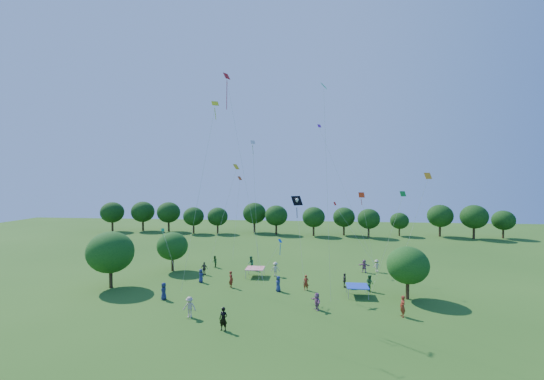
{
  "coord_description": "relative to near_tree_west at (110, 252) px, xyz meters",
  "views": [
    {
      "loc": [
        4.09,
        -22.17,
        12.27
      ],
      "look_at": [
        0.0,
        14.0,
        11.0
      ],
      "focal_mm": 24.0,
      "sensor_mm": 36.0,
      "label": 1
    }
  ],
  "objects": [
    {
      "name": "small_kite_9",
      "position": [
        13.18,
        2.74,
        7.85
      ],
      "size": [
        3.56,
        1.59,
        12.48
      ],
      "color": "yellow"
    },
    {
      "name": "tent_red_stripe",
      "position": [
        15.23,
        6.22,
        -2.94
      ],
      "size": [
        2.2,
        2.2,
        1.1
      ],
      "color": "red",
      "rests_on": "ground"
    },
    {
      "name": "small_kite_0",
      "position": [
        28.54,
        8.95,
        5.16
      ],
      "size": [
        1.99,
        0.48,
        9.08
      ],
      "color": "red"
    },
    {
      "name": "near_tree_east",
      "position": [
        31.81,
        -0.2,
        -0.54
      ],
      "size": [
        4.15,
        4.15,
        5.31
      ],
      "color": "#422B19",
      "rests_on": "ground"
    },
    {
      "name": "crowd_person_15",
      "position": [
        17.71,
        6.72,
        -3.08
      ],
      "size": [
        1.2,
        0.6,
        1.78
      ],
      "primitive_type": "imported",
      "rotation": [
        0.0,
        0.0,
        3.08
      ],
      "color": "#BDBC97",
      "rests_on": "ground"
    },
    {
      "name": "small_kite_11",
      "position": [
        3.79,
        5.9,
        0.78
      ],
      "size": [
        3.22,
        3.68,
        4.46
      ],
      "color": "#1B9950"
    },
    {
      "name": "small_kite_2",
      "position": [
        33.02,
        -0.83,
        6.91
      ],
      "size": [
        2.76,
        2.83,
        11.43
      ],
      "color": "orange"
    },
    {
      "name": "crowd_person_3",
      "position": [
        30.54,
        10.18,
        -3.17
      ],
      "size": [
        1.15,
        0.78,
        1.61
      ],
      "primitive_type": "imported",
      "rotation": [
        0.0,
        0.0,
        3.47
      ],
      "color": "#B4A790",
      "rests_on": "ground"
    },
    {
      "name": "small_kite_4",
      "position": [
        18.65,
        -0.63,
        0.99
      ],
      "size": [
        2.7,
        0.73,
        4.59
      ],
      "color": "blue"
    },
    {
      "name": "crowd_person_5",
      "position": [
        28.91,
        9.79,
        -3.14
      ],
      "size": [
        1.64,
        0.93,
        1.66
      ],
      "primitive_type": "imported",
      "rotation": [
        0.0,
        0.0,
        2.88
      ],
      "color": "#9E5C8F",
      "rests_on": "ground"
    },
    {
      "name": "crowd_person_0",
      "position": [
        7.44,
        -3.11,
        -3.12
      ],
      "size": [
        0.72,
        0.95,
        1.71
      ],
      "primitive_type": "imported",
      "rotation": [
        0.0,
        0.0,
        5.06
      ],
      "color": "navy",
      "rests_on": "ground"
    },
    {
      "name": "small_kite_7",
      "position": [
        23.33,
        -6.17,
        12.17
      ],
      "size": [
        1.02,
        1.14,
        18.97
      ],
      "color": "#0CB6AC"
    },
    {
      "name": "crowd_person_9",
      "position": [
        11.58,
        -7.3,
        -3.06
      ],
      "size": [
        1.21,
        0.59,
        1.82
      ],
      "primitive_type": "imported",
      "rotation": [
        0.0,
        0.0,
        6.23
      ],
      "color": "#B69F91",
      "rests_on": "ground"
    },
    {
      "name": "treeline",
      "position": [
        16.48,
        39.89,
        0.12
      ],
      "size": [
        88.01,
        8.77,
        6.77
      ],
      "color": "#422B19",
      "rests_on": "ground"
    },
    {
      "name": "near_tree_north",
      "position": [
        4.01,
        7.78,
        -0.7
      ],
      "size": [
        4.01,
        4.01,
        5.08
      ],
      "color": "#422B19",
      "rests_on": "ground"
    },
    {
      "name": "small_kite_10",
      "position": [
        12.7,
        -5.04,
        11.5
      ],
      "size": [
        3.98,
        0.87,
        17.96
      ],
      "color": "#BAC611"
    },
    {
      "name": "crowd_person_8",
      "position": [
        14.17,
        9.28,
        -3.05
      ],
      "size": [
        0.76,
        1.02,
        1.85
      ],
      "primitive_type": "imported",
      "rotation": [
        0.0,
        0.0,
        5.03
      ],
      "color": "#29613A",
      "rests_on": "ground"
    },
    {
      "name": "crowd_person_1",
      "position": [
        21.58,
        1.49,
        -3.15
      ],
      "size": [
        0.68,
        0.5,
        1.66
      ],
      "primitive_type": "imported",
      "rotation": [
        0.0,
        0.0,
        6.1
      ],
      "color": "maroon",
      "rests_on": "ground"
    },
    {
      "name": "small_kite_6",
      "position": [
        16.53,
        -2.22,
        8.14
      ],
      "size": [
        0.66,
        1.57,
        14.59
      ],
      "color": "silver"
    },
    {
      "name": "pirate_kite",
      "position": [
        20.59,
        1.57,
        5.67
      ],
      "size": [
        1.53,
        3.27,
        8.94
      ],
      "color": "black"
    },
    {
      "name": "small_kite_1",
      "position": [
        12.5,
        9.55,
        6.4
      ],
      "size": [
        1.24,
        0.69,
        11.11
      ],
      "color": "#D6430B"
    },
    {
      "name": "crowd_person_10",
      "position": [
        25.83,
        2.95,
        -3.17
      ],
      "size": [
        0.55,
        0.99,
        1.6
      ],
      "primitive_type": "imported",
      "rotation": [
        0.0,
        0.0,
        1.44
      ],
      "color": "#413934",
      "rests_on": "ground"
    },
    {
      "name": "small_kite_8",
      "position": [
        26.12,
        10.58,
        3.35
      ],
      "size": [
        5.08,
        2.8,
        7.7
      ],
      "color": "red"
    },
    {
      "name": "ground",
      "position": [
        18.21,
        -15.54,
        -3.97
      ],
      "size": [
        160.0,
        160.0,
        0.0
      ],
      "primitive_type": "plane",
      "color": "#305D1B"
    },
    {
      "name": "small_kite_5",
      "position": [
        25.05,
        9.4,
        9.83
      ],
      "size": [
        7.2,
        0.85,
        17.79
      ],
      "color": "purple"
    },
    {
      "name": "crowd_person_12",
      "position": [
        18.62,
        0.8,
        -3.14
      ],
      "size": [
        0.69,
        0.92,
        1.67
      ],
      "primitive_type": "imported",
      "rotation": [
        0.0,
        0.0,
        5.05
      ],
      "color": "navy",
      "rests_on": "ground"
    },
    {
      "name": "crowd_person_6",
      "position": [
        9.32,
        3.09,
        -3.19
      ],
      "size": [
        0.8,
        0.86,
        1.56
      ],
      "primitive_type": "imported",
      "rotation": [
        0.0,
        0.0,
        2.23
      ],
      "color": "navy",
      "rests_on": "ground"
    },
    {
      "name": "crowd_person_13",
      "position": [
        13.28,
        1.53,
        -3.05
      ],
      "size": [
        0.79,
        0.81,
        1.84
      ],
      "primitive_type": "imported",
      "rotation": [
        0.0,
        0.0,
        2.31
      ],
      "color": "maroon",
      "rests_on": "ground"
    },
    {
      "name": "crowd_person_7",
      "position": [
        30.17,
        -5.1,
        -3.04
      ],
      "size": [
        0.56,
        0.77,
        1.87
      ],
      "primitive_type": "imported",
      "rotation": [
        0.0,
        0.0,
        4.89
      ],
      "color": "maroon",
      "rests_on": "ground"
    },
    {
      "name": "man_in_black",
      "position": [
        15.21,
        -9.67,
        -3.04
      ],
      "size": [
        0.77,
        0.57,
        1.88
      ],
      "primitive_type": "imported",
      "rotation": [
        0.0,
        0.0,
        -0.19
      ],
      "color": "black",
      "rests_on": "ground"
    },
    {
      "name": "near_tree_west",
      "position": [
        0.0,
        0.0,
        0.0
      ],
      "size": [
        5.09,
        5.09,
        6.27
      ],
      "color": "#422B19",
      "rests_on": "ground"
    },
    {
      "name": "crowd_person_11",
      "position": [
        22.69,
        -4.27,
        -3.17
      ],
      "size": [
        1.17,
        1.57,
        1.6
      ],
      "primitive_type": "imported",
      "rotation": [
        0.0,
        0.0,
        5.2
      ],
      "color": "#8E5382",
      "rests_on": "ground"
    },
    {
      "name": "tent_blue",
      "position": [
        26.89,
        0.13,
        -2.94
      ],
      "size": [
        2.2,
        2.2,
        1.1
      ],
      "color": "#1B3BB1",
      "rests_on": "ground"
    },
    {
      "name": "crowd_person_4",
      "position": [
        8.72,
        6.41,
        -3.17
      ],
      "size": [
        1.01,
        0.62,
        1.6
      ],
      "primitive_type": "imported",
      "rotation": [
        0.0,
        0.0,
        2.93
      ],
      "color": "#3A352E",
      "rests_on": "ground"
    },
    {
      "name": "crowd_person_2",
      "position": [
        9.03,
        10.08,
        -3.17
      ],
      "size": [
        0.6,
        0.87,
        1.6
      ],
      "primitive_type": "imported",
      "rotation": [
        0.0,
        0.0,
        4.94
      ],
      "color": "#295123",
      "rests_on": "ground"
    },
    {
      "name": "red_high_kite",
      "position": [
        13.87,
        -0.11,
        15.17
      ],
      "size": [
        4.49,
        1.78,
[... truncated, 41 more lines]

